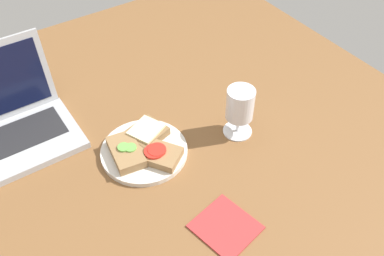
# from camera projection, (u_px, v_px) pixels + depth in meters

# --- Properties ---
(wooden_table) EXTENTS (1.40, 1.40, 0.03)m
(wooden_table) POSITION_uv_depth(u_px,v_px,m) (165.00, 149.00, 1.08)
(wooden_table) COLOR brown
(wooden_table) RESTS_ON ground
(plate) EXTENTS (0.21, 0.21, 0.01)m
(plate) POSITION_uv_depth(u_px,v_px,m) (144.00, 151.00, 1.05)
(plate) COLOR silver
(plate) RESTS_ON wooden_table
(sandwich_with_cheese) EXTENTS (0.11, 0.10, 0.03)m
(sandwich_with_cheese) POSITION_uv_depth(u_px,v_px,m) (146.00, 133.00, 1.07)
(sandwich_with_cheese) COLOR brown
(sandwich_with_cheese) RESTS_ON plate
(sandwich_with_cucumber) EXTENTS (0.08, 0.12, 0.03)m
(sandwich_with_cucumber) POSITION_uv_depth(u_px,v_px,m) (126.00, 152.00, 1.02)
(sandwich_with_cucumber) COLOR #937047
(sandwich_with_cucumber) RESTS_ON plate
(sandwich_with_tomato) EXTENTS (0.12, 0.13, 0.03)m
(sandwich_with_tomato) POSITION_uv_depth(u_px,v_px,m) (158.00, 154.00, 1.02)
(sandwich_with_tomato) COLOR #937047
(sandwich_with_tomato) RESTS_ON plate
(wine_glass) EXTENTS (0.07, 0.07, 0.14)m
(wine_glass) POSITION_uv_depth(u_px,v_px,m) (240.00, 106.00, 1.05)
(wine_glass) COLOR white
(wine_glass) RESTS_ON wooden_table
(laptop) EXTENTS (0.31, 0.23, 0.23)m
(laptop) POSITION_uv_depth(u_px,v_px,m) (7.00, 125.00, 1.06)
(laptop) COLOR #ADAFB5
(laptop) RESTS_ON wooden_table
(napkin) EXTENTS (0.14, 0.14, 0.00)m
(napkin) POSITION_uv_depth(u_px,v_px,m) (226.00, 227.00, 0.90)
(napkin) COLOR #B23333
(napkin) RESTS_ON wooden_table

